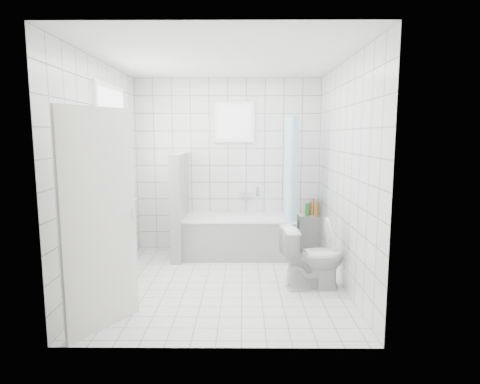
{
  "coord_description": "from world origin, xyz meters",
  "views": [
    {
      "loc": [
        0.23,
        -4.62,
        1.75
      ],
      "look_at": [
        0.19,
        0.35,
        1.05
      ],
      "focal_mm": 30.0,
      "sensor_mm": 36.0,
      "label": 1
    }
  ],
  "objects": [
    {
      "name": "toilet",
      "position": [
        1.03,
        -0.15,
        0.36
      ],
      "size": [
        0.75,
        0.49,
        0.72
      ],
      "primitive_type": "imported",
      "rotation": [
        0.0,
        0.0,
        1.7
      ],
      "color": "white",
      "rests_on": "ground"
    },
    {
      "name": "window_left",
      "position": [
        -1.35,
        0.3,
        1.6
      ],
      "size": [
        0.01,
        0.9,
        1.4
      ],
      "primitive_type": "cube",
      "color": "white",
      "rests_on": "wall_left"
    },
    {
      "name": "window_sill",
      "position": [
        -1.31,
        0.3,
        0.86
      ],
      "size": [
        0.18,
        1.02,
        0.08
      ],
      "primitive_type": "cube",
      "color": "white",
      "rests_on": "wall_left"
    },
    {
      "name": "curtain_rod",
      "position": [
        0.91,
        1.1,
        2.0
      ],
      "size": [
        0.02,
        0.8,
        0.02
      ],
      "primitive_type": "cylinder",
      "rotation": [
        1.57,
        0.0,
        0.0
      ],
      "color": "silver",
      "rests_on": "wall_back"
    },
    {
      "name": "wall_back",
      "position": [
        0.0,
        1.5,
        1.3
      ],
      "size": [
        2.8,
        0.02,
        2.6
      ],
      "primitive_type": "cube",
      "color": "white",
      "rests_on": "ground"
    },
    {
      "name": "door",
      "position": [
        -1.04,
        -1.14,
        1.0
      ],
      "size": [
        0.45,
        0.7,
        2.0
      ],
      "primitive_type": "cube",
      "rotation": [
        0.0,
        0.0,
        -0.55
      ],
      "color": "silver",
      "rests_on": "ground"
    },
    {
      "name": "shower_curtain",
      "position": [
        0.91,
        0.97,
        1.1
      ],
      "size": [
        0.14,
        0.48,
        1.78
      ],
      "primitive_type": null,
      "color": "#50C9ED",
      "rests_on": "curtain_rod"
    },
    {
      "name": "sill_bottles",
      "position": [
        -1.3,
        0.23,
        1.02
      ],
      "size": [
        0.17,
        0.73,
        0.3
      ],
      "color": "#3498EB",
      "rests_on": "window_sill"
    },
    {
      "name": "ceiling",
      "position": [
        0.0,
        0.0,
        2.6
      ],
      "size": [
        3.0,
        3.0,
        0.0
      ],
      "primitive_type": "plane",
      "rotation": [
        3.14,
        0.0,
        0.0
      ],
      "color": "white",
      "rests_on": "ground"
    },
    {
      "name": "bathtub",
      "position": [
        0.17,
        1.12,
        0.29
      ],
      "size": [
        1.59,
        0.77,
        0.58
      ],
      "color": "white",
      "rests_on": "ground"
    },
    {
      "name": "wall_front",
      "position": [
        0.0,
        -1.5,
        1.3
      ],
      "size": [
        2.8,
        0.02,
        2.6
      ],
      "primitive_type": "cube",
      "color": "white",
      "rests_on": "ground"
    },
    {
      "name": "window_back",
      "position": [
        0.1,
        1.46,
        1.95
      ],
      "size": [
        0.5,
        0.01,
        0.5
      ],
      "primitive_type": "cube",
      "color": "white",
      "rests_on": "wall_back"
    },
    {
      "name": "wall_left",
      "position": [
        -1.4,
        0.0,
        1.3
      ],
      "size": [
        0.02,
        3.0,
        2.6
      ],
      "primitive_type": "cube",
      "color": "white",
      "rests_on": "ground"
    },
    {
      "name": "partition_wall",
      "position": [
        -0.69,
        1.07,
        0.75
      ],
      "size": [
        0.15,
        0.85,
        1.5
      ],
      "primitive_type": "cube",
      "color": "white",
      "rests_on": "ground"
    },
    {
      "name": "wall_right",
      "position": [
        1.4,
        0.0,
        1.3
      ],
      "size": [
        0.02,
        3.0,
        2.6
      ],
      "primitive_type": "cube",
      "color": "white",
      "rests_on": "ground"
    },
    {
      "name": "ground",
      "position": [
        0.0,
        0.0,
        0.0
      ],
      "size": [
        3.0,
        3.0,
        0.0
      ],
      "primitive_type": "plane",
      "color": "white",
      "rests_on": "ground"
    },
    {
      "name": "tiled_ledge",
      "position": [
        1.27,
        1.38,
        0.28
      ],
      "size": [
        0.4,
        0.24,
        0.55
      ],
      "primitive_type": "cube",
      "color": "white",
      "rests_on": "ground"
    },
    {
      "name": "tub_faucet",
      "position": [
        0.27,
        1.46,
        0.85
      ],
      "size": [
        0.18,
        0.06,
        0.06
      ],
      "primitive_type": "cube",
      "color": "silver",
      "rests_on": "wall_back"
    },
    {
      "name": "ledge_bottles",
      "position": [
        1.28,
        1.35,
        0.66
      ],
      "size": [
        0.2,
        0.2,
        0.24
      ],
      "color": "#1717B9",
      "rests_on": "tiled_ledge"
    }
  ]
}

